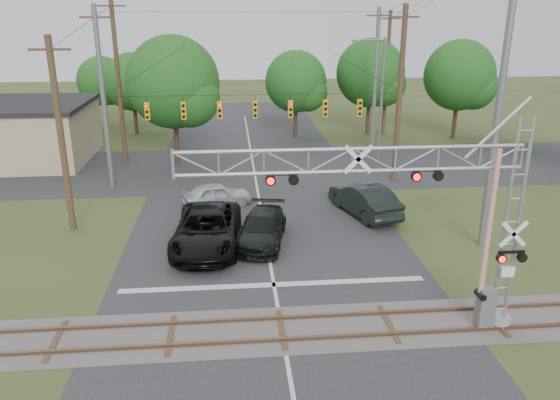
{
  "coord_description": "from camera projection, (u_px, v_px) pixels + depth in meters",
  "views": [
    {
      "loc": [
        -1.66,
        -15.17,
        11.02
      ],
      "look_at": [
        0.45,
        7.5,
        3.14
      ],
      "focal_mm": 35.0,
      "sensor_mm": 36.0,
      "label": 1
    }
  ],
  "objects": [
    {
      "name": "utility_poles",
      "position": [
        301.0,
        88.0,
        37.12
      ],
      "size": [
        25.06,
        26.44,
        14.24
      ],
      "color": "#463620",
      "rests_on": "ground"
    },
    {
      "name": "road_cross",
      "position": [
        254.0,
        168.0,
        40.6
      ],
      "size": [
        90.0,
        12.0,
        0.02
      ],
      "primitive_type": "cube",
      "color": "#242426",
      "rests_on": "ground"
    },
    {
      "name": "streetlight",
      "position": [
        379.0,
        95.0,
        40.44
      ],
      "size": [
        2.48,
        0.26,
        9.29
      ],
      "color": "slate",
      "rests_on": "ground"
    },
    {
      "name": "suv_dark",
      "position": [
        364.0,
        200.0,
        31.04
      ],
      "size": [
        3.39,
        5.72,
        1.78
      ],
      "primitive_type": "imported",
      "rotation": [
        0.0,
        0.0,
        3.44
      ],
      "color": "black",
      "rests_on": "ground"
    },
    {
      "name": "ground",
      "position": [
        287.0,
        364.0,
        18.02
      ],
      "size": [
        160.0,
        160.0,
        0.0
      ],
      "primitive_type": "plane",
      "color": "#35441F",
      "rests_on": "ground"
    },
    {
      "name": "car_dark",
      "position": [
        262.0,
        229.0,
        27.25
      ],
      "size": [
        3.08,
        5.52,
        1.51
      ],
      "primitive_type": "imported",
      "rotation": [
        0.0,
        0.0,
        -0.19
      ],
      "color": "black",
      "rests_on": "ground"
    },
    {
      "name": "railroad_track",
      "position": [
        282.0,
        330.0,
        19.89
      ],
      "size": [
        90.0,
        3.2,
        0.17
      ],
      "color": "#4A4640",
      "rests_on": "ground"
    },
    {
      "name": "treeline",
      "position": [
        294.0,
        82.0,
        45.2
      ],
      "size": [
        53.88,
        28.51,
        9.54
      ],
      "color": "#382619",
      "rests_on": "ground"
    },
    {
      "name": "sedan_silver",
      "position": [
        217.0,
        194.0,
        32.51
      ],
      "size": [
        4.39,
        2.76,
        1.39
      ],
      "primitive_type": "imported",
      "rotation": [
        0.0,
        0.0,
        1.86
      ],
      "color": "#B5BABD",
      "rests_on": "ground"
    },
    {
      "name": "traffic_signal_span",
      "position": [
        269.0,
        100.0,
        35.08
      ],
      "size": [
        19.34,
        0.36,
        11.5
      ],
      "color": "slate",
      "rests_on": "ground"
    },
    {
      "name": "pickup_black",
      "position": [
        207.0,
        229.0,
        26.69
      ],
      "size": [
        3.54,
        6.9,
        1.87
      ],
      "primitive_type": "imported",
      "rotation": [
        0.0,
        0.0,
        -0.07
      ],
      "color": "black",
      "rests_on": "ground"
    },
    {
      "name": "road_main",
      "position": [
        267.0,
        243.0,
        27.42
      ],
      "size": [
        14.0,
        90.0,
        0.02
      ],
      "primitive_type": "cube",
      "color": "#242426",
      "rests_on": "ground"
    },
    {
      "name": "crossing_gantry",
      "position": [
        416.0,
        206.0,
        18.37
      ],
      "size": [
        12.09,
        0.99,
        7.74
      ],
      "color": "gray",
      "rests_on": "ground"
    }
  ]
}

